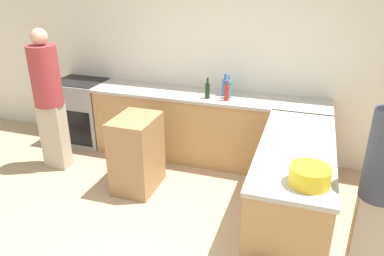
{
  "coord_description": "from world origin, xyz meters",
  "views": [
    {
      "loc": [
        1.27,
        -2.66,
        2.46
      ],
      "look_at": [
        0.19,
        0.61,
        0.98
      ],
      "focal_mm": 35.0,
      "sensor_mm": 36.0,
      "label": 1
    }
  ],
  "objects_px": {
    "island_table": "(137,153)",
    "mixing_bowl": "(310,176)",
    "range_oven": "(83,111)",
    "water_bottle_blue": "(225,87)",
    "hot_sauce_bottle": "(227,93)",
    "person_at_peninsula": "(381,183)",
    "person_by_range": "(48,96)",
    "dish_soap_bottle": "(229,89)",
    "wine_bottle_dark": "(207,90)"
  },
  "relations": [
    {
      "from": "hot_sauce_bottle",
      "to": "person_by_range",
      "type": "bearing_deg",
      "value": -162.33
    },
    {
      "from": "wine_bottle_dark",
      "to": "person_by_range",
      "type": "relative_size",
      "value": 0.15
    },
    {
      "from": "island_table",
      "to": "dish_soap_bottle",
      "type": "relative_size",
      "value": 2.93
    },
    {
      "from": "dish_soap_bottle",
      "to": "person_at_peninsula",
      "type": "xyz_separation_m",
      "value": [
        1.57,
        -1.69,
        -0.09
      ]
    },
    {
      "from": "mixing_bowl",
      "to": "hot_sauce_bottle",
      "type": "height_order",
      "value": "hot_sauce_bottle"
    },
    {
      "from": "person_by_range",
      "to": "person_at_peninsula",
      "type": "height_order",
      "value": "person_by_range"
    },
    {
      "from": "island_table",
      "to": "person_at_peninsula",
      "type": "height_order",
      "value": "person_at_peninsula"
    },
    {
      "from": "wine_bottle_dark",
      "to": "dish_soap_bottle",
      "type": "bearing_deg",
      "value": 20.88
    },
    {
      "from": "wine_bottle_dark",
      "to": "mixing_bowl",
      "type": "bearing_deg",
      "value": -53.08
    },
    {
      "from": "wine_bottle_dark",
      "to": "person_at_peninsula",
      "type": "xyz_separation_m",
      "value": [
        1.82,
        -1.6,
        -0.07
      ]
    },
    {
      "from": "water_bottle_blue",
      "to": "person_at_peninsula",
      "type": "relative_size",
      "value": 0.16
    },
    {
      "from": "water_bottle_blue",
      "to": "person_by_range",
      "type": "relative_size",
      "value": 0.16
    },
    {
      "from": "range_oven",
      "to": "person_by_range",
      "type": "relative_size",
      "value": 0.52
    },
    {
      "from": "range_oven",
      "to": "mixing_bowl",
      "type": "height_order",
      "value": "mixing_bowl"
    },
    {
      "from": "wine_bottle_dark",
      "to": "person_at_peninsula",
      "type": "height_order",
      "value": "person_at_peninsula"
    },
    {
      "from": "water_bottle_blue",
      "to": "person_by_range",
      "type": "bearing_deg",
      "value": -157.01
    },
    {
      "from": "water_bottle_blue",
      "to": "dish_soap_bottle",
      "type": "bearing_deg",
      "value": -53.55
    },
    {
      "from": "island_table",
      "to": "dish_soap_bottle",
      "type": "xyz_separation_m",
      "value": [
        0.87,
        0.91,
        0.61
      ]
    },
    {
      "from": "water_bottle_blue",
      "to": "hot_sauce_bottle",
      "type": "height_order",
      "value": "water_bottle_blue"
    },
    {
      "from": "dish_soap_bottle",
      "to": "wine_bottle_dark",
      "type": "xyz_separation_m",
      "value": [
        -0.25,
        -0.1,
        -0.02
      ]
    },
    {
      "from": "hot_sauce_bottle",
      "to": "person_at_peninsula",
      "type": "distance_m",
      "value": 2.23
    },
    {
      "from": "range_oven",
      "to": "person_by_range",
      "type": "bearing_deg",
      "value": -81.94
    },
    {
      "from": "dish_soap_bottle",
      "to": "wine_bottle_dark",
      "type": "relative_size",
      "value": 1.15
    },
    {
      "from": "dish_soap_bottle",
      "to": "person_by_range",
      "type": "distance_m",
      "value": 2.26
    },
    {
      "from": "mixing_bowl",
      "to": "water_bottle_blue",
      "type": "relative_size",
      "value": 1.08
    },
    {
      "from": "water_bottle_blue",
      "to": "wine_bottle_dark",
      "type": "xyz_separation_m",
      "value": [
        -0.18,
        -0.19,
        -0.01
      ]
    },
    {
      "from": "range_oven",
      "to": "wine_bottle_dark",
      "type": "relative_size",
      "value": 3.55
    },
    {
      "from": "range_oven",
      "to": "mixing_bowl",
      "type": "relative_size",
      "value": 3.03
    },
    {
      "from": "island_table",
      "to": "dish_soap_bottle",
      "type": "bearing_deg",
      "value": 46.47
    },
    {
      "from": "water_bottle_blue",
      "to": "person_at_peninsula",
      "type": "bearing_deg",
      "value": -47.41
    },
    {
      "from": "mixing_bowl",
      "to": "hot_sauce_bottle",
      "type": "xyz_separation_m",
      "value": [
        -1.05,
        1.73,
        0.03
      ]
    },
    {
      "from": "range_oven",
      "to": "water_bottle_blue",
      "type": "relative_size",
      "value": 3.28
    },
    {
      "from": "dish_soap_bottle",
      "to": "water_bottle_blue",
      "type": "bearing_deg",
      "value": 126.45
    },
    {
      "from": "hot_sauce_bottle",
      "to": "person_by_range",
      "type": "distance_m",
      "value": 2.23
    },
    {
      "from": "dish_soap_bottle",
      "to": "person_at_peninsula",
      "type": "distance_m",
      "value": 2.31
    },
    {
      "from": "dish_soap_bottle",
      "to": "island_table",
      "type": "bearing_deg",
      "value": -133.53
    },
    {
      "from": "mixing_bowl",
      "to": "dish_soap_bottle",
      "type": "distance_m",
      "value": 2.11
    },
    {
      "from": "hot_sauce_bottle",
      "to": "range_oven",
      "type": "bearing_deg",
      "value": 176.04
    },
    {
      "from": "mixing_bowl",
      "to": "wine_bottle_dark",
      "type": "distance_m",
      "value": 2.17
    },
    {
      "from": "wine_bottle_dark",
      "to": "island_table",
      "type": "bearing_deg",
      "value": -127.08
    },
    {
      "from": "range_oven",
      "to": "person_at_peninsula",
      "type": "height_order",
      "value": "person_at_peninsula"
    },
    {
      "from": "island_table",
      "to": "mixing_bowl",
      "type": "relative_size",
      "value": 2.87
    },
    {
      "from": "person_at_peninsula",
      "to": "person_by_range",
      "type": "bearing_deg",
      "value": 166.12
    },
    {
      "from": "mixing_bowl",
      "to": "wine_bottle_dark",
      "type": "height_order",
      "value": "wine_bottle_dark"
    },
    {
      "from": "range_oven",
      "to": "mixing_bowl",
      "type": "bearing_deg",
      "value": -29.76
    },
    {
      "from": "dish_soap_bottle",
      "to": "wine_bottle_dark",
      "type": "distance_m",
      "value": 0.27
    },
    {
      "from": "range_oven",
      "to": "hot_sauce_bottle",
      "type": "distance_m",
      "value": 2.31
    },
    {
      "from": "water_bottle_blue",
      "to": "person_at_peninsula",
      "type": "xyz_separation_m",
      "value": [
        1.64,
        -1.78,
        -0.08
      ]
    },
    {
      "from": "water_bottle_blue",
      "to": "hot_sauce_bottle",
      "type": "relative_size",
      "value": 1.13
    },
    {
      "from": "range_oven",
      "to": "island_table",
      "type": "bearing_deg",
      "value": -35.24
    }
  ]
}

